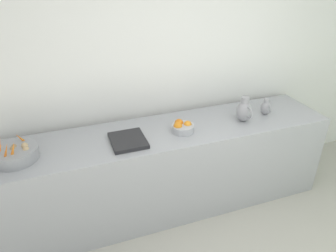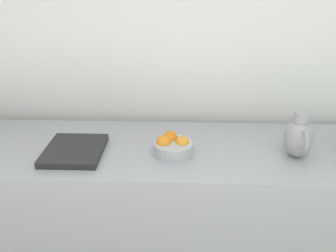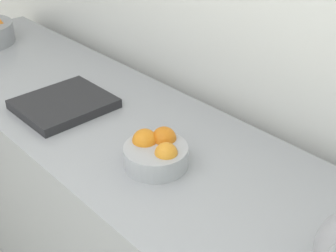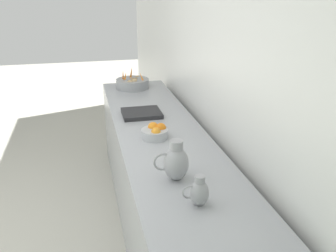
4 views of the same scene
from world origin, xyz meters
name	(u,v)px [view 3 (image 3 of 4)]	position (x,y,z in m)	size (l,w,h in m)	color
prep_counter	(154,238)	(-1.49, -0.26, 0.45)	(0.70, 3.20, 0.90)	#9EA0A5
orange_bowl	(156,152)	(-1.43, -0.16, 0.95)	(0.21, 0.21, 0.11)	#ADAFB5
counter_sink_basin	(64,104)	(-1.41, -0.68, 0.92)	(0.34, 0.30, 0.04)	#232326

